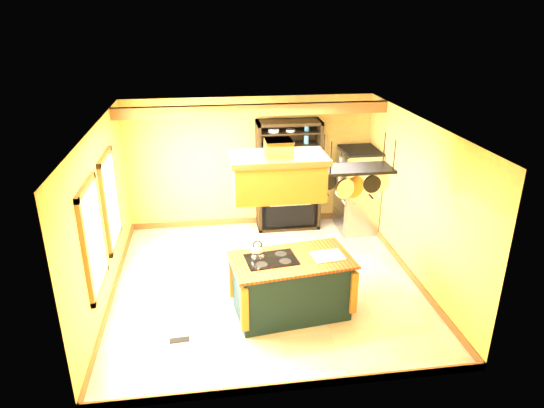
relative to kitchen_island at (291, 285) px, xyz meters
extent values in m
plane|color=beige|center=(-0.26, 0.88, -0.47)|extent=(5.00, 5.00, 0.00)
plane|color=white|center=(-0.26, 0.88, 2.23)|extent=(5.00, 5.00, 0.00)
cube|color=#DFC151|center=(-0.26, 3.38, 0.88)|extent=(5.00, 0.02, 2.70)
cube|color=#DFC151|center=(-0.26, -1.62, 0.88)|extent=(5.00, 0.02, 2.70)
cube|color=#DFC151|center=(-2.76, 0.88, 0.88)|extent=(0.02, 5.00, 2.70)
cube|color=#DFC151|center=(2.24, 0.88, 0.88)|extent=(0.02, 5.00, 2.70)
cube|color=brown|center=(-0.26, 2.58, 2.12)|extent=(5.00, 0.15, 0.20)
cube|color=brown|center=(-2.73, 0.08, 0.93)|extent=(0.06, 1.06, 1.56)
cube|color=white|center=(-2.71, 0.08, 0.93)|extent=(0.02, 0.85, 1.34)
cube|color=brown|center=(-2.73, 1.48, 0.93)|extent=(0.06, 1.06, 1.56)
cube|color=white|center=(-2.71, 1.48, 0.93)|extent=(0.02, 0.85, 1.34)
cube|color=#12262A|center=(0.00, 0.00, -0.03)|extent=(1.71, 1.08, 0.88)
cube|color=brown|center=(0.00, 0.00, 0.43)|extent=(1.86, 1.19, 0.04)
cube|color=black|center=(-0.29, 0.01, 0.46)|extent=(0.79, 0.60, 0.01)
ellipsoid|color=silver|center=(-0.48, 0.10, 0.56)|extent=(0.20, 0.20, 0.16)
cube|color=white|center=(0.54, -0.01, 0.46)|extent=(0.48, 0.39, 0.02)
cube|color=#AC722B|center=(-0.20, 0.00, 1.69)|extent=(1.21, 0.65, 0.51)
cube|color=brown|center=(-0.20, 0.00, 1.98)|extent=(1.29, 0.73, 0.08)
cube|color=#AC722B|center=(-0.20, 0.00, 2.09)|extent=(0.35, 0.35, 0.29)
cube|color=black|center=(0.90, 0.00, 1.78)|extent=(0.96, 0.48, 0.04)
cylinder|color=black|center=(0.47, -0.19, 2.01)|extent=(0.02, 0.02, 0.45)
cylinder|color=black|center=(1.34, 0.19, 2.01)|extent=(0.02, 0.02, 0.45)
cylinder|color=black|center=(0.52, 0.10, 1.58)|extent=(0.25, 0.03, 0.25)
cylinder|color=silver|center=(0.71, -0.10, 1.53)|extent=(0.29, 0.03, 0.29)
cylinder|color=#BF712F|center=(0.90, 0.10, 1.48)|extent=(0.33, 0.03, 0.33)
cylinder|color=black|center=(1.10, -0.10, 1.58)|extent=(0.25, 0.03, 0.25)
cylinder|color=silver|center=(1.29, 0.10, 1.53)|extent=(0.29, 0.03, 0.29)
cube|color=#9B9FA3|center=(1.87, 2.78, 0.37)|extent=(0.70, 0.86, 1.68)
cube|color=#9B9FA3|center=(1.50, 2.57, 0.74)|extent=(0.03, 0.41, 0.91)
cube|color=#9B9FA3|center=(1.50, 3.00, 0.74)|extent=(0.03, 0.41, 0.91)
cube|color=#9B9FA3|center=(1.50, 2.78, -0.08)|extent=(0.03, 0.82, 0.71)
cube|color=black|center=(1.87, 2.78, -0.44)|extent=(0.66, 0.82, 0.06)
cube|color=black|center=(0.49, 3.33, 0.66)|extent=(1.28, 0.06, 2.26)
cube|color=black|center=(-0.12, 3.09, 0.66)|extent=(0.06, 0.54, 2.26)
cube|color=black|center=(1.10, 3.09, 0.66)|extent=(0.06, 0.54, 2.26)
cube|color=black|center=(0.49, 3.09, 0.81)|extent=(1.28, 0.54, 0.05)
cube|color=black|center=(0.49, 3.12, 0.20)|extent=(1.16, 0.44, 1.22)
cube|color=black|center=(0.49, 2.80, 0.46)|extent=(1.00, 0.04, 0.54)
cube|color=black|center=(0.49, 2.80, -0.08)|extent=(1.00, 0.04, 0.49)
cube|color=black|center=(0.49, 3.09, 1.05)|extent=(1.16, 0.48, 0.02)
cube|color=black|center=(0.49, 3.09, 1.32)|extent=(1.16, 0.48, 0.02)
cube|color=black|center=(0.49, 3.09, 1.57)|extent=(1.16, 0.48, 0.03)
cylinder|color=white|center=(0.17, 3.04, 1.10)|extent=(0.22, 0.22, 0.07)
cylinder|color=#4283BA|center=(0.83, 3.04, 1.42)|extent=(0.10, 0.10, 0.17)
cube|color=black|center=(-1.65, -0.45, -0.46)|extent=(0.29, 0.14, 0.01)
camera|label=1|loc=(-1.14, -6.12, 3.84)|focal=32.00mm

